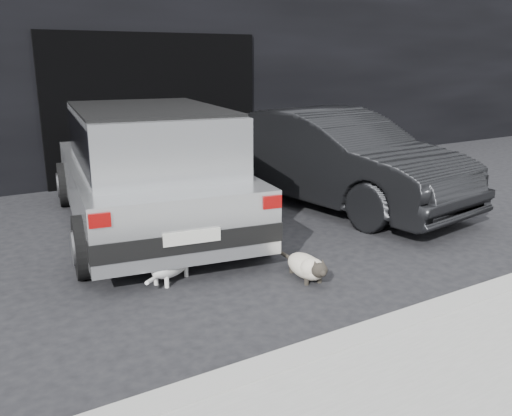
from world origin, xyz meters
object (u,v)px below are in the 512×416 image
cat_siamese (308,267)px  cat_white (173,262)px  silver_hatchback (148,163)px  second_car (333,158)px

cat_siamese → cat_white: size_ratio=1.22×
silver_hatchback → cat_white: bearing=-94.5°
cat_white → silver_hatchback: bearing=137.0°
cat_siamese → cat_white: (-1.16, 0.71, 0.05)m
second_car → cat_siamese: second_car is taller
silver_hatchback → cat_siamese: 2.69m
cat_siamese → second_car: bearing=-124.4°
silver_hatchback → cat_white: size_ratio=6.50×
cat_white → second_car: bearing=85.0°
second_car → cat_white: bearing=-163.9°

